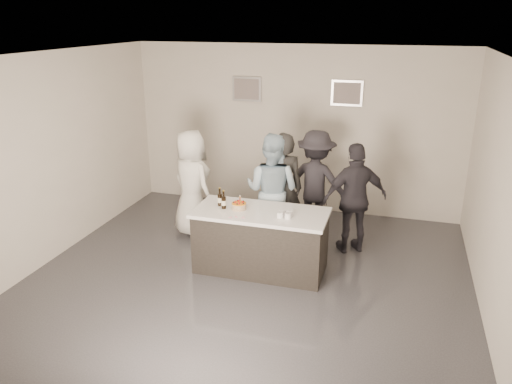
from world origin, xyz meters
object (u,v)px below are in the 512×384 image
person_main_blue (272,191)px  person_guest_back (315,182)px  bar_counter (261,241)px  person_guest_right (355,199)px  beer_bottle_a (220,197)px  person_main_black (282,189)px  cake (239,207)px  beer_bottle_b (224,200)px  person_guest_left (192,184)px

person_main_blue → person_guest_back: 0.89m
bar_counter → person_guest_right: person_guest_right is taller
bar_counter → beer_bottle_a: 0.85m
person_guest_back → person_main_black: bearing=59.1°
cake → person_main_blue: 0.90m
person_guest_right → beer_bottle_b: bearing=3.4°
bar_counter → person_guest_back: 1.68m
bar_counter → person_main_blue: (-0.06, 0.85, 0.46)m
bar_counter → cake: 0.58m
person_main_black → bar_counter: bearing=65.1°
beer_bottle_b → person_guest_left: (-0.89, 0.94, -0.15)m
person_main_blue → bar_counter: bearing=104.3°
beer_bottle_b → person_guest_right: 2.02m
person_guest_left → person_guest_right: (2.61, 0.11, -0.02)m
person_main_black → person_main_blue: 0.17m
beer_bottle_a → person_main_black: (0.69, 0.91, -0.13)m
bar_counter → person_main_blue: bearing=94.3°
bar_counter → cake: bearing=-178.4°
person_main_blue → person_guest_right: size_ratio=1.06×
cake → beer_bottle_b: 0.24m
cake → person_guest_right: (1.51, 1.01, -0.08)m
person_main_black → person_guest_right: (1.12, 0.04, -0.05)m
cake → person_guest_right: size_ratio=0.12×
person_guest_right → person_main_black: bearing=-25.7°
beer_bottle_b → person_main_blue: size_ratio=0.14×
cake → beer_bottle_a: 0.32m
beer_bottle_a → person_main_black: bearing=53.1°
bar_counter → person_guest_back: bearing=72.4°
person_main_black → person_main_blue: size_ratio=1.00×
person_guest_back → cake: bearing=67.3°
cake → person_main_blue: person_main_blue is taller
cake → person_guest_right: bearing=33.9°
cake → person_main_black: 1.04m
bar_counter → beer_bottle_a: (-0.62, 0.05, 0.58)m
beer_bottle_a → person_guest_right: bearing=27.9°
bar_counter → person_main_black: (0.07, 0.96, 0.45)m
cake → person_guest_back: person_guest_back is taller
person_guest_left → person_guest_right: size_ratio=1.03×
person_guest_left → person_guest_right: person_guest_left is taller
beer_bottle_a → person_guest_back: person_guest_back is taller
cake → beer_bottle_b: size_ratio=0.79×
beer_bottle_a → person_main_blue: (0.55, 0.81, -0.12)m
person_guest_left → bar_counter: bearing=178.7°
bar_counter → person_main_blue: person_main_blue is taller
bar_counter → person_main_blue: 0.97m
bar_counter → person_main_black: 1.06m
person_main_blue → person_guest_back: size_ratio=1.04×
beer_bottle_a → person_guest_left: (-0.80, 0.85, -0.15)m
bar_counter → person_guest_left: size_ratio=1.06×
beer_bottle_b → person_main_blue: bearing=62.6°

